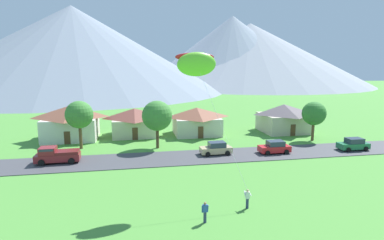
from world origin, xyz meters
TOP-DOWN VIEW (x-y plane):
  - road_strip at (0.00, 28.08)m, footprint 160.00×6.68m
  - mountain_far_west_ridge at (52.03, 170.69)m, footprint 106.52×106.52m
  - mountain_east_ridge at (-30.69, 138.41)m, footprint 130.89×130.89m
  - mountain_central_ridge at (63.72, 173.11)m, footprint 136.54×136.54m
  - house_leftmost at (-5.62, 42.98)m, footprint 7.81×7.58m
  - house_left_center at (4.96, 41.86)m, footprint 8.28×7.25m
  - house_right_center at (-15.78, 42.07)m, footprint 8.83×7.89m
  - house_rightmost at (20.73, 41.11)m, footprint 8.25×7.94m
  - tree_near_left at (-13.34, 35.35)m, footprint 3.91×3.91m
  - tree_left_of_center at (22.23, 33.87)m, footprint 3.73×3.73m
  - tree_center at (-2.47, 33.72)m, footprint 4.34×4.34m
  - parked_car_tan_west_end at (4.98, 28.76)m, footprint 4.26×2.19m
  - parked_car_green_mid_west at (24.62, 27.35)m, footprint 4.22×2.12m
  - parked_car_red_mid_east at (12.98, 27.90)m, footprint 4.21×2.10m
  - pickup_truck_maroon_west_side at (-15.23, 28.72)m, footprint 5.25×2.42m
  - kite_flyer_with_kite at (-0.11, 16.68)m, footprint 5.77×5.38m
  - watcher_person at (-0.67, 10.76)m, footprint 0.56×0.24m

SIDE VIEW (x-z plane):
  - road_strip at x=0.00m, z-range 0.00..0.08m
  - parked_car_tan_west_end at x=4.98m, z-range 0.03..1.71m
  - parked_car_green_mid_west at x=24.62m, z-range 0.03..1.71m
  - parked_car_red_mid_east at x=12.98m, z-range 0.03..1.71m
  - watcher_person at x=-0.67m, z-range 0.04..1.71m
  - pickup_truck_maroon_west_side at x=-15.23m, z-range 0.06..2.06m
  - house_leftmost at x=-5.62m, z-range 0.08..4.74m
  - house_left_center at x=4.96m, z-range 0.08..4.76m
  - house_rightmost at x=20.73m, z-range 0.09..5.06m
  - house_right_center at x=-15.78m, z-range 0.10..5.59m
  - tree_left_of_center at x=22.23m, z-range 1.22..7.45m
  - tree_center at x=-2.47m, z-range 1.27..8.19m
  - tree_near_left at x=-13.34m, z-range 1.48..8.41m
  - kite_flyer_with_kite at x=-0.11m, z-range 5.34..18.51m
  - mountain_central_ridge at x=63.72m, z-range 0.00..35.85m
  - mountain_east_ridge at x=-30.69m, z-range 0.00..37.03m
  - mountain_far_west_ridge at x=52.03m, z-range 0.00..39.51m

